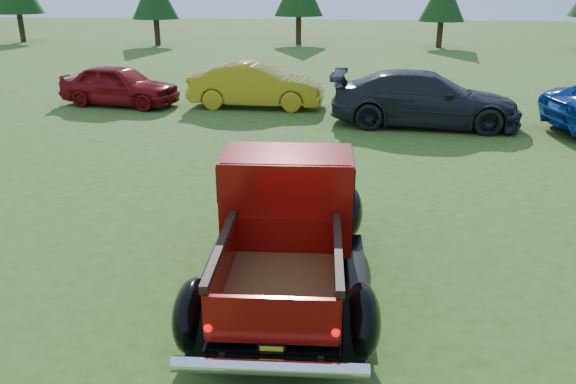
% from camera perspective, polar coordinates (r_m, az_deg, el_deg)
% --- Properties ---
extents(ground, '(120.00, 120.00, 0.00)m').
position_cam_1_polar(ground, '(8.22, -2.16, -6.42)').
color(ground, '#304F16').
rests_on(ground, ground).
extents(pickup_truck, '(2.43, 4.72, 1.71)m').
position_cam_1_polar(pickup_truck, '(7.38, -0.04, -2.68)').
color(pickup_truck, black).
rests_on(pickup_truck, ground).
extents(show_car_red, '(4.06, 2.16, 1.31)m').
position_cam_1_polar(show_car_red, '(19.25, -16.74, 10.36)').
color(show_car_red, maroon).
rests_on(show_car_red, ground).
extents(show_car_yellow, '(4.26, 1.53, 1.40)m').
position_cam_1_polar(show_car_yellow, '(18.18, -3.20, 10.77)').
color(show_car_yellow, '#B28E17').
rests_on(show_car_yellow, ground).
extents(show_car_grey, '(5.25, 2.39, 1.49)m').
position_cam_1_polar(show_car_grey, '(16.14, 13.71, 9.19)').
color(show_car_grey, black).
rests_on(show_car_grey, ground).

